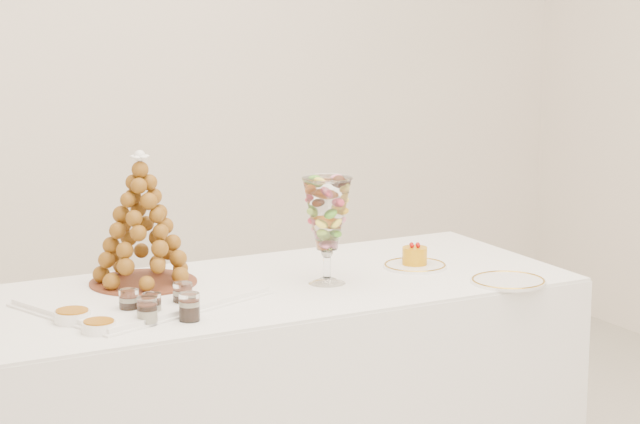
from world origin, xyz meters
TOP-DOWN VIEW (x-y plane):
  - buffet_table at (-0.12, 0.32)m, footprint 1.91×0.78m
  - lace_tray at (-0.45, 0.34)m, footprint 0.69×0.60m
  - macaron_vase at (0.09, 0.26)m, footprint 0.14×0.14m
  - cake_plate at (0.43, 0.30)m, footprint 0.20×0.20m
  - spare_plate at (0.57, 0.01)m, footprint 0.22×0.22m
  - verrine_a at (-0.54, 0.21)m, footprint 0.05×0.05m
  - verrine_b at (-0.49, 0.16)m, footprint 0.06×0.06m
  - verrine_c at (-0.39, 0.20)m, footprint 0.06×0.06m
  - verrine_d at (-0.53, 0.10)m, footprint 0.07×0.07m
  - verrine_e at (-0.42, 0.08)m, footprint 0.07×0.07m
  - ramekin_back at (-0.70, 0.22)m, footprint 0.10×0.10m
  - ramekin_front at (-0.66, 0.10)m, footprint 0.09×0.09m
  - croquembouche at (-0.41, 0.45)m, footprint 0.32×0.32m
  - mousse_cake at (0.43, 0.31)m, footprint 0.08×0.08m

SIDE VIEW (x-z plane):
  - buffet_table at x=-0.12m, z-range 0.00..0.72m
  - cake_plate at x=0.43m, z-range 0.72..0.73m
  - spare_plate at x=0.57m, z-range 0.72..0.73m
  - lace_tray at x=-0.45m, z-range 0.72..0.74m
  - ramekin_front at x=-0.66m, z-range 0.72..0.75m
  - ramekin_back at x=-0.70m, z-range 0.72..0.75m
  - verrine_b at x=-0.49m, z-range 0.72..0.79m
  - verrine_a at x=-0.54m, z-range 0.72..0.80m
  - verrine_c at x=-0.39m, z-range 0.72..0.80m
  - verrine_d at x=-0.53m, z-range 0.72..0.80m
  - mousse_cake at x=0.43m, z-range 0.73..0.80m
  - verrine_e at x=-0.42m, z-range 0.72..0.80m
  - macaron_vase at x=0.09m, z-range 0.77..1.09m
  - croquembouche at x=-0.41m, z-range 0.74..1.13m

